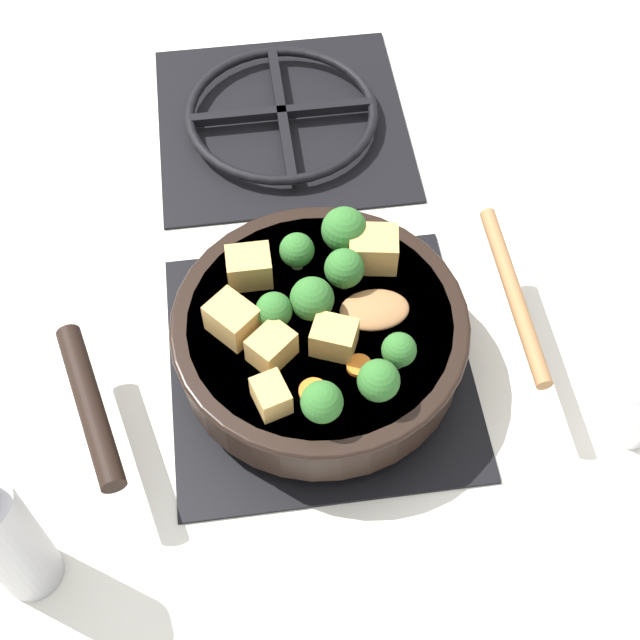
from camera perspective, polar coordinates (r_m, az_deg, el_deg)
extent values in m
plane|color=silver|center=(0.93, 0.00, -2.92)|extent=(2.40, 2.40, 0.00)
cube|color=black|center=(0.93, 0.00, -2.79)|extent=(0.31, 0.31, 0.01)
torus|color=black|center=(0.91, 0.00, -2.27)|extent=(0.24, 0.24, 0.01)
cube|color=black|center=(0.91, 0.00, -2.27)|extent=(0.01, 0.23, 0.01)
cube|color=black|center=(0.91, 0.00, -2.27)|extent=(0.23, 0.01, 0.01)
cube|color=black|center=(1.15, -2.45, 12.56)|extent=(0.31, 0.31, 0.01)
torus|color=black|center=(1.14, -2.47, 13.14)|extent=(0.24, 0.24, 0.01)
cube|color=black|center=(1.14, -2.47, 13.14)|extent=(0.01, 0.23, 0.01)
cube|color=black|center=(1.14, -2.47, 13.14)|extent=(0.23, 0.01, 0.01)
cylinder|color=black|center=(0.88, 0.00, -1.07)|extent=(0.28, 0.28, 0.06)
cylinder|color=brown|center=(0.88, 0.00, -0.93)|extent=(0.26, 0.26, 0.05)
torus|color=black|center=(0.86, 0.00, -0.15)|extent=(0.29, 0.29, 0.01)
cylinder|color=black|center=(0.85, -14.51, -5.29)|extent=(0.07, 0.18, 0.02)
ellipsoid|color=olive|center=(0.86, 3.49, 0.69)|extent=(0.07, 0.05, 0.01)
cylinder|color=olive|center=(0.89, 12.27, 1.80)|extent=(0.02, 0.21, 0.02)
cube|color=tan|center=(0.84, -5.61, -0.15)|extent=(0.06, 0.06, 0.04)
cube|color=tan|center=(0.83, 0.91, -1.13)|extent=(0.05, 0.05, 0.03)
cube|color=tan|center=(0.89, 3.43, 4.55)|extent=(0.05, 0.05, 0.04)
cube|color=tan|center=(0.88, -4.57, 3.40)|extent=(0.04, 0.03, 0.03)
cube|color=tan|center=(0.80, -3.15, -4.86)|extent=(0.04, 0.04, 0.03)
cube|color=tan|center=(0.83, -3.12, -1.75)|extent=(0.05, 0.05, 0.03)
cylinder|color=#709956|center=(0.81, 3.69, -4.61)|extent=(0.01, 0.01, 0.01)
sphere|color=#2D6628|center=(0.80, 3.77, -3.89)|extent=(0.04, 0.04, 0.04)
cylinder|color=#709956|center=(0.89, -1.46, 3.74)|extent=(0.01, 0.01, 0.01)
sphere|color=#2D6628|center=(0.88, -1.49, 4.50)|extent=(0.03, 0.03, 0.03)
cylinder|color=#709956|center=(0.80, 0.12, -5.97)|extent=(0.01, 0.01, 0.01)
sphere|color=#2D6628|center=(0.78, 0.12, -5.27)|extent=(0.04, 0.04, 0.04)
cylinder|color=#709956|center=(0.85, -2.87, -0.32)|extent=(0.01, 0.01, 0.01)
sphere|color=#2D6628|center=(0.83, -2.93, 0.41)|extent=(0.04, 0.04, 0.04)
cylinder|color=#709956|center=(0.83, 4.99, -2.58)|extent=(0.01, 0.01, 0.01)
sphere|color=#2D6628|center=(0.82, 5.08, -1.91)|extent=(0.03, 0.03, 0.03)
cylinder|color=#709956|center=(0.88, 1.54, 2.51)|extent=(0.01, 0.01, 0.01)
sphere|color=#2D6628|center=(0.86, 1.57, 3.33)|extent=(0.04, 0.04, 0.04)
cylinder|color=#709956|center=(0.86, -0.50, 0.53)|extent=(0.01, 0.01, 0.01)
sphere|color=#2D6628|center=(0.84, -0.52, 1.37)|extent=(0.04, 0.04, 0.04)
cylinder|color=#709956|center=(0.91, 1.54, 4.86)|extent=(0.01, 0.01, 0.01)
sphere|color=#2D6628|center=(0.89, 1.57, 5.80)|extent=(0.05, 0.05, 0.05)
cylinder|color=orange|center=(0.82, -0.42, -4.61)|extent=(0.03, 0.03, 0.01)
cylinder|color=orange|center=(0.83, 2.52, -2.94)|extent=(0.02, 0.02, 0.01)
cylinder|color=#B2B2B7|center=(0.81, -19.32, -13.18)|extent=(0.05, 0.05, 0.16)
cylinder|color=white|center=(0.91, 19.73, -5.80)|extent=(0.04, 0.04, 0.07)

